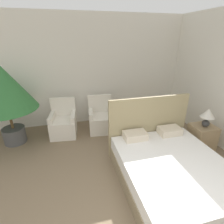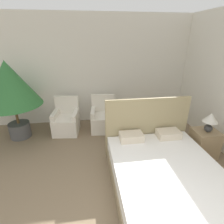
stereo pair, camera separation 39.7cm
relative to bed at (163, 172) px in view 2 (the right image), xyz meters
name	(u,v)px [view 2 (the right image)]	position (x,y,z in m)	size (l,w,h in m)	color
wall_back	(93,71)	(-0.98, 2.77, 1.18)	(10.00, 0.06, 2.90)	silver
bed	(163,172)	(0.00, 0.00, 0.00)	(1.71, 2.04, 1.24)	#8C7A5B
armchair_near_window_left	(66,122)	(-1.76, 2.08, 0.01)	(0.69, 0.68, 0.91)	silver
armchair_near_window_right	(103,120)	(-0.79, 2.08, 0.01)	(0.68, 0.67, 0.91)	silver
potted_palm	(10,86)	(-2.89, 2.01, 1.03)	(1.31, 1.31, 1.87)	#4C4C4C
nightstand	(204,143)	(1.18, 0.67, 0.01)	(0.48, 0.44, 0.58)	#937A56
table_lamp	(210,120)	(1.17, 0.64, 0.57)	(0.29, 0.29, 0.40)	#333333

